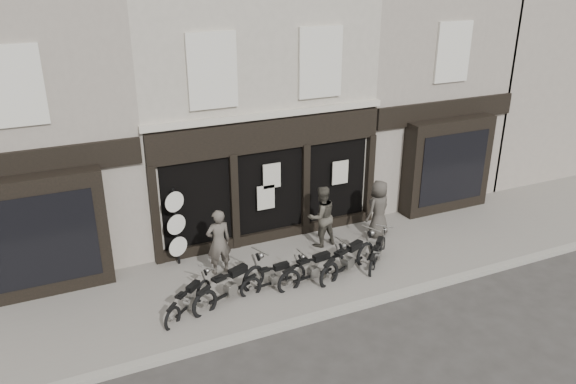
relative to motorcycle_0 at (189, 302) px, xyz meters
name	(u,v)px	position (x,y,z in m)	size (l,w,h in m)	color
ground_plane	(314,289)	(3.31, -0.23, -0.36)	(90.00, 90.00, 0.00)	#2D2B28
pavement	(299,271)	(3.31, 0.67, -0.30)	(30.00, 4.20, 0.12)	slate
kerb	(337,311)	(3.31, -1.48, -0.30)	(30.00, 0.25, 0.13)	gray
central_building	(234,93)	(3.31, 5.72, 3.72)	(7.30, 6.22, 8.34)	#ACA394
neighbour_left	(23,115)	(-3.04, 5.67, 3.68)	(5.60, 6.73, 8.34)	gray
neighbour_right	(396,79)	(9.66, 5.67, 3.68)	(5.60, 6.73, 8.34)	gray
filler_right	(554,62)	(17.81, 5.77, 3.74)	(11.00, 6.00, 8.20)	gray
motorcycle_0	(189,302)	(0.00, 0.00, 0.00)	(1.59, 1.42, 0.92)	black
motorcycle_1	(231,288)	(1.09, 0.04, 0.09)	(2.24, 1.19, 1.13)	black
motorcycle_2	(274,279)	(2.31, 0.10, 0.01)	(1.95, 0.53, 0.93)	black
motorcycle_3	(314,271)	(3.39, -0.05, 0.06)	(2.21, 0.66, 1.06)	black
motorcycle_4	(348,262)	(4.47, -0.02, 0.08)	(2.21, 1.18, 1.12)	black
motorcycle_5	(378,254)	(5.52, 0.13, -0.01)	(1.49, 1.47, 0.90)	black
man_left	(219,242)	(1.25, 1.43, 0.69)	(0.68, 0.45, 1.88)	#4B443D
man_centre	(321,216)	(4.54, 1.74, 0.70)	(0.91, 0.71, 1.88)	#413D34
man_right	(378,209)	(6.41, 1.54, 0.67)	(0.89, 0.58, 1.82)	#39352F
advert_sign_post	(177,230)	(0.34, 2.36, 0.81)	(0.57, 0.38, 2.41)	black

